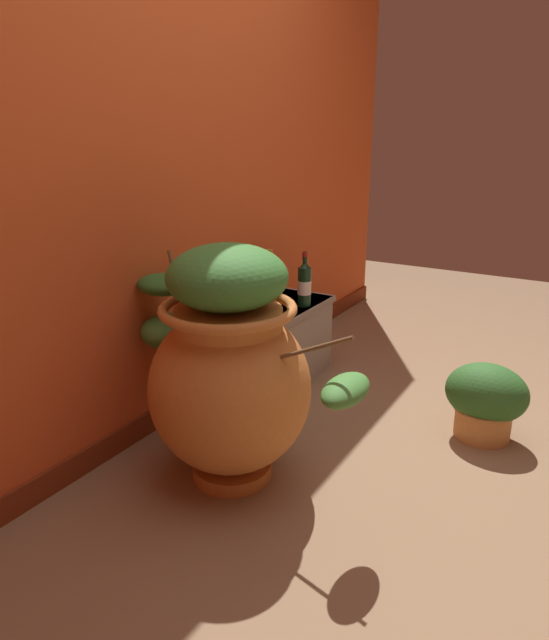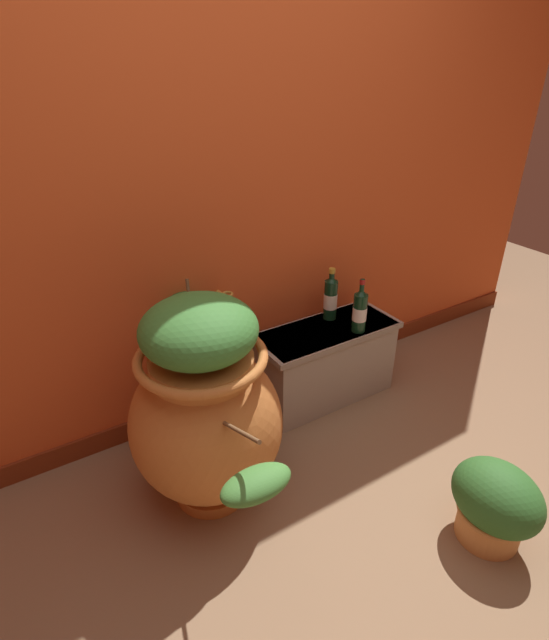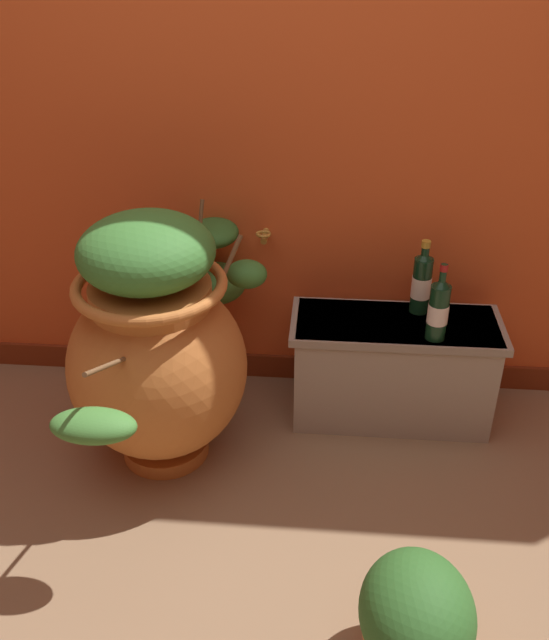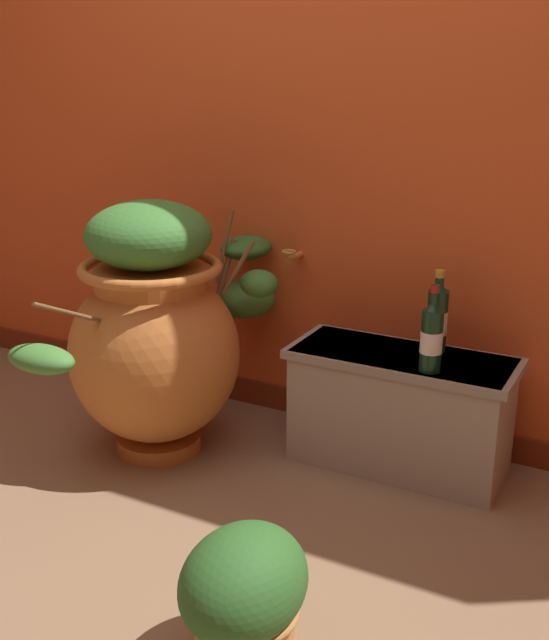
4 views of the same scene
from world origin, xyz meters
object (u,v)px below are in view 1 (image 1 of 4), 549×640
object	(u,v)px
wine_bottle_middle	(304,283)
potted_shrub	(485,400)
terracotta_urn	(228,368)
wine_bottle_left	(270,279)

from	to	relation	value
wine_bottle_middle	potted_shrub	distance (m)	1.04
terracotta_urn	potted_shrub	bearing A→B (deg)	-44.16
wine_bottle_middle	potted_shrub	xyz separation A→B (m)	(-0.13, -0.96, -0.36)
wine_bottle_middle	potted_shrub	size ratio (longest dim) A/B	0.81
wine_bottle_left	potted_shrub	xyz separation A→B (m)	(-0.09, -1.15, -0.37)
wine_bottle_left	wine_bottle_middle	size ratio (longest dim) A/B	1.00
wine_bottle_left	potted_shrub	size ratio (longest dim) A/B	0.81
wine_bottle_left	wine_bottle_middle	world-z (taller)	wine_bottle_middle
terracotta_urn	potted_shrub	distance (m)	1.16
terracotta_urn	wine_bottle_middle	bearing A→B (deg)	10.93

